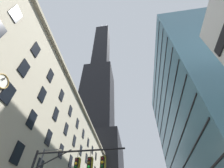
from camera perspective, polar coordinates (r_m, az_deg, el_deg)
The scene contains 3 objects.
station_building at distance 40.76m, azimuth -25.44°, elevation -24.45°, with size 17.22×62.90×27.03m.
dark_skyscraper at distance 99.04m, azimuth -5.90°, elevation -11.41°, with size 29.40×29.40×186.94m.
glass_office_midrise at distance 45.03m, azimuth 31.18°, elevation -12.10°, with size 16.91×37.92×43.36m.
Camera 1 is at (1.59, -7.45, 1.49)m, focal length 24.99 mm.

